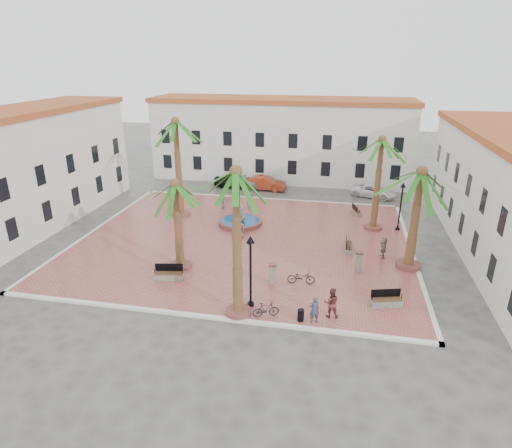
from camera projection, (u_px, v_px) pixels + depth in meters
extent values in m
plane|color=#56544F|center=(244.00, 242.00, 34.54)|extent=(120.00, 120.00, 0.00)
cube|color=#AE554C|center=(244.00, 241.00, 34.51)|extent=(26.00, 22.00, 0.15)
cube|color=silver|center=(267.00, 199.00, 44.55)|extent=(26.30, 0.30, 0.16)
cube|color=silver|center=(201.00, 316.00, 24.48)|extent=(26.30, 0.30, 0.16)
cube|color=silver|center=(412.00, 254.00, 32.13)|extent=(0.30, 22.30, 0.16)
cube|color=silver|center=(97.00, 229.00, 36.89)|extent=(0.30, 22.30, 0.16)
cube|color=white|center=(281.00, 141.00, 51.14)|extent=(30.00, 7.00, 9.00)
cube|color=#B05426|center=(282.00, 100.00, 49.40)|extent=(30.40, 7.40, 0.50)
cube|color=black|center=(168.00, 161.00, 51.21)|extent=(1.00, 0.12, 1.60)
cube|color=black|center=(198.00, 163.00, 50.52)|extent=(1.00, 0.12, 1.60)
cube|color=black|center=(228.00, 164.00, 49.84)|extent=(1.00, 0.12, 1.60)
cube|color=black|center=(260.00, 166.00, 49.15)|extent=(1.00, 0.12, 1.60)
cube|color=black|center=(292.00, 167.00, 48.47)|extent=(1.00, 0.12, 1.60)
cube|color=black|center=(326.00, 169.00, 47.78)|extent=(1.00, 0.12, 1.60)
cube|color=black|center=(360.00, 171.00, 47.09)|extent=(1.00, 0.12, 1.60)
cube|color=black|center=(395.00, 172.00, 46.41)|extent=(1.00, 0.12, 1.60)
cube|color=black|center=(166.00, 136.00, 50.11)|extent=(1.00, 0.12, 1.60)
cube|color=black|center=(196.00, 137.00, 49.43)|extent=(1.00, 0.12, 1.60)
cube|color=black|center=(228.00, 139.00, 48.74)|extent=(1.00, 0.12, 1.60)
cube|color=black|center=(260.00, 140.00, 48.05)|extent=(1.00, 0.12, 1.60)
cube|color=black|center=(293.00, 141.00, 47.37)|extent=(1.00, 0.12, 1.60)
cube|color=black|center=(327.00, 142.00, 46.68)|extent=(1.00, 0.12, 1.60)
cube|color=black|center=(362.00, 143.00, 45.99)|extent=(1.00, 0.12, 1.60)
cube|color=black|center=(399.00, 145.00, 45.31)|extent=(1.00, 0.12, 1.60)
cube|color=black|center=(492.00, 268.00, 25.44)|extent=(0.12, 1.00, 1.60)
cube|color=black|center=(475.00, 243.00, 28.83)|extent=(0.12, 1.00, 1.60)
cube|color=black|center=(462.00, 224.00, 32.22)|extent=(0.12, 1.00, 1.60)
cube|color=black|center=(451.00, 208.00, 35.61)|extent=(0.12, 1.00, 1.60)
cube|color=black|center=(442.00, 194.00, 39.00)|extent=(0.12, 1.00, 1.60)
cube|color=black|center=(435.00, 183.00, 42.39)|extent=(0.12, 1.00, 1.60)
cube|color=black|center=(503.00, 221.00, 24.34)|extent=(0.12, 1.00, 1.60)
cube|color=black|center=(484.00, 201.00, 27.73)|extent=(0.12, 1.00, 1.60)
cube|color=black|center=(469.00, 185.00, 31.12)|extent=(0.12, 1.00, 1.60)
cube|color=black|center=(457.00, 173.00, 34.51)|extent=(0.12, 1.00, 1.60)
cube|color=black|center=(448.00, 162.00, 37.90)|extent=(0.12, 1.00, 1.60)
cube|color=black|center=(439.00, 153.00, 41.29)|extent=(0.12, 1.00, 1.60)
cube|color=white|center=(25.00, 173.00, 36.28)|extent=(6.00, 24.00, 9.50)
cube|color=#B05426|center=(13.00, 112.00, 34.45)|extent=(6.40, 24.40, 0.50)
cube|color=black|center=(12.00, 229.00, 31.19)|extent=(0.12, 1.00, 1.60)
cube|color=black|center=(47.00, 211.00, 34.84)|extent=(0.12, 1.00, 1.60)
cube|color=black|center=(75.00, 196.00, 38.49)|extent=(0.12, 1.00, 1.60)
cube|color=black|center=(99.00, 184.00, 42.14)|extent=(0.12, 1.00, 1.60)
cube|color=black|center=(119.00, 174.00, 45.79)|extent=(0.12, 1.00, 1.60)
cube|color=black|center=(3.00, 190.00, 30.10)|extent=(0.12, 1.00, 1.60)
cube|color=black|center=(40.00, 175.00, 33.74)|extent=(0.12, 1.00, 1.60)
cube|color=black|center=(70.00, 164.00, 37.39)|extent=(0.12, 1.00, 1.60)
cube|color=black|center=(95.00, 154.00, 41.04)|extent=(0.12, 1.00, 1.60)
cube|color=black|center=(115.00, 146.00, 44.69)|extent=(0.12, 1.00, 1.60)
cylinder|color=brown|center=(240.00, 222.00, 37.64)|extent=(3.80, 3.80, 0.36)
cylinder|color=#194C8C|center=(240.00, 220.00, 37.58)|extent=(3.35, 3.35, 0.05)
cylinder|color=slate|center=(240.00, 220.00, 37.57)|extent=(0.81, 0.81, 0.72)
cylinder|color=slate|center=(240.00, 213.00, 37.31)|extent=(0.54, 0.54, 1.09)
sphere|color=slate|center=(240.00, 205.00, 37.06)|extent=(0.40, 0.40, 0.40)
cylinder|color=brown|center=(181.00, 214.00, 39.78)|extent=(1.67, 1.67, 0.25)
cylinder|color=brown|center=(178.00, 169.00, 38.20)|extent=(0.54, 0.54, 8.40)
sphere|color=brown|center=(175.00, 121.00, 36.66)|extent=(0.73, 0.73, 0.73)
cylinder|color=brown|center=(181.00, 265.00, 30.04)|extent=(1.57, 1.57, 0.24)
cylinder|color=brown|center=(178.00, 225.00, 28.93)|extent=(0.51, 0.51, 5.82)
sphere|color=brown|center=(175.00, 184.00, 27.86)|extent=(0.69, 0.69, 0.69)
cylinder|color=brown|center=(238.00, 311.00, 24.61)|extent=(1.52, 1.52, 0.23)
cylinder|color=brown|center=(237.00, 245.00, 23.08)|extent=(0.49, 0.49, 8.16)
sphere|color=brown|center=(236.00, 171.00, 21.58)|extent=(0.66, 0.66, 0.66)
cylinder|color=brown|center=(408.00, 265.00, 30.05)|extent=(1.72, 1.72, 0.26)
cylinder|color=brown|center=(415.00, 219.00, 28.79)|extent=(0.56, 0.56, 6.63)
sphere|color=brown|center=(422.00, 171.00, 27.57)|extent=(0.75, 0.75, 0.75)
cylinder|color=brown|center=(373.00, 227.00, 36.74)|extent=(1.50, 1.50, 0.23)
cylinder|color=brown|center=(378.00, 184.00, 35.34)|extent=(0.49, 0.49, 7.44)
sphere|color=brown|center=(382.00, 139.00, 33.97)|extent=(0.66, 0.66, 0.66)
cube|color=slate|center=(169.00, 276.00, 28.33)|extent=(2.03, 0.94, 0.44)
cube|color=#56351E|center=(169.00, 273.00, 28.23)|extent=(1.92, 0.87, 0.07)
cube|color=black|center=(169.00, 267.00, 28.35)|extent=(1.83, 0.39, 0.54)
cylinder|color=black|center=(155.00, 271.00, 28.20)|extent=(0.05, 0.05, 0.33)
cylinder|color=black|center=(182.00, 271.00, 28.17)|extent=(0.05, 0.05, 0.33)
cube|color=slate|center=(386.00, 303.00, 25.30)|extent=(1.98, 1.07, 0.42)
cube|color=#56351E|center=(387.00, 299.00, 25.21)|extent=(1.86, 0.99, 0.06)
cube|color=black|center=(386.00, 293.00, 25.32)|extent=(1.74, 0.54, 0.53)
cylinder|color=black|center=(372.00, 298.00, 25.10)|extent=(0.05, 0.05, 0.32)
cylinder|color=black|center=(402.00, 297.00, 25.22)|extent=(0.05, 0.05, 0.32)
cube|color=slate|center=(349.00, 248.00, 32.57)|extent=(0.54, 1.74, 0.39)
cube|color=#56351E|center=(349.00, 245.00, 32.49)|extent=(0.49, 1.64, 0.06)
cube|color=black|center=(346.00, 242.00, 32.43)|extent=(0.06, 1.64, 0.48)
cylinder|color=black|center=(349.00, 248.00, 31.69)|extent=(0.05, 0.05, 0.29)
cylinder|color=black|center=(349.00, 240.00, 33.19)|extent=(0.05, 0.05, 0.29)
cube|color=slate|center=(356.00, 212.00, 40.08)|extent=(0.94, 1.71, 0.36)
cube|color=#56351E|center=(357.00, 210.00, 40.00)|extent=(0.87, 1.61, 0.05)
cube|color=black|center=(355.00, 208.00, 39.90)|extent=(0.48, 1.49, 0.45)
cylinder|color=black|center=(359.00, 212.00, 39.25)|extent=(0.05, 0.05, 0.27)
cylinder|color=black|center=(354.00, 206.00, 40.68)|extent=(0.05, 0.05, 0.27)
cylinder|color=black|center=(251.00, 304.00, 25.41)|extent=(0.40, 0.40, 0.18)
cylinder|color=black|center=(251.00, 274.00, 24.67)|extent=(0.13, 0.13, 4.01)
cone|color=black|center=(250.00, 239.00, 23.88)|extent=(0.49, 0.49, 0.45)
sphere|color=beige|center=(250.00, 242.00, 23.94)|extent=(0.27, 0.27, 0.27)
cylinder|color=black|center=(398.00, 229.00, 36.49)|extent=(0.37, 0.37, 0.17)
cylinder|color=black|center=(400.00, 208.00, 35.80)|extent=(0.12, 0.12, 3.72)
cone|color=black|center=(403.00, 185.00, 35.06)|extent=(0.45, 0.45, 0.41)
sphere|color=beige|center=(403.00, 187.00, 35.12)|extent=(0.25, 0.25, 0.25)
cube|color=slate|center=(272.00, 274.00, 27.62)|extent=(0.49, 0.49, 1.33)
cube|color=brown|center=(273.00, 264.00, 27.36)|extent=(0.61, 0.61, 0.10)
cube|color=slate|center=(250.00, 202.00, 41.31)|extent=(0.46, 0.46, 1.28)
cube|color=brown|center=(250.00, 196.00, 41.06)|extent=(0.58, 0.58, 0.10)
cube|color=slate|center=(359.00, 262.00, 29.22)|extent=(0.43, 0.43, 1.37)
cube|color=brown|center=(360.00, 252.00, 28.95)|extent=(0.54, 0.54, 0.11)
cylinder|color=black|center=(301.00, 315.00, 23.84)|extent=(0.36, 0.36, 0.71)
imported|color=#363C4F|center=(314.00, 310.00, 23.54)|extent=(0.69, 0.58, 1.60)
imported|color=black|center=(301.00, 277.00, 27.68)|extent=(1.84, 0.79, 0.94)
imported|color=brown|center=(331.00, 303.00, 24.02)|extent=(0.94, 0.76, 1.81)
imported|color=black|center=(266.00, 310.00, 24.16)|extent=(1.58, 0.96, 0.92)
imported|color=#A08065|center=(239.00, 228.00, 34.42)|extent=(0.97, 0.75, 1.76)
imported|color=#354766|center=(239.00, 225.00, 35.02)|extent=(1.15, 0.62, 1.87)
imported|color=#54555A|center=(223.00, 200.00, 41.29)|extent=(1.09, 1.33, 1.79)
imported|color=gray|center=(383.00, 247.00, 31.24)|extent=(0.51, 1.50, 1.61)
imported|color=black|center=(233.00, 181.00, 48.65)|extent=(4.36, 1.78, 1.48)
imported|color=#A5361B|center=(265.00, 183.00, 47.69)|extent=(4.76, 2.04, 1.52)
imported|color=#B3B2BB|center=(264.00, 183.00, 47.95)|extent=(5.00, 2.36, 1.41)
imported|color=white|center=(373.00, 191.00, 45.26)|extent=(5.09, 3.54, 1.29)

